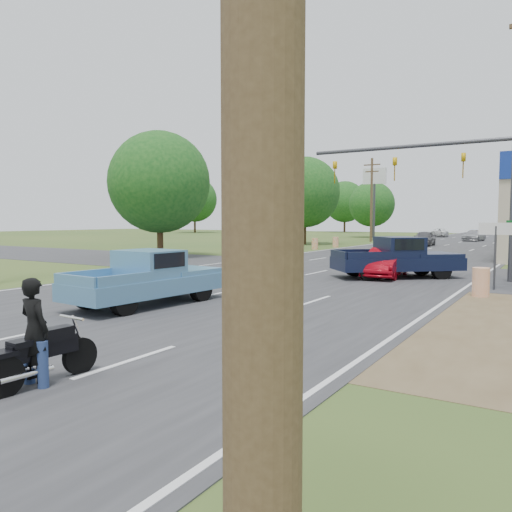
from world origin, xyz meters
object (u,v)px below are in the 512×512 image
Objects in this scene: red_convertible at (386,263)px; blue_pickup at (150,277)px; navy_pickup at (399,257)px; rider at (35,336)px; distant_car_silver at (474,236)px; motorcycle at (33,359)px; distant_car_white at (440,233)px; distant_car_grey at (424,238)px.

blue_pickup reaches higher than red_convertible.
red_convertible is at bearing -114.30° from navy_pickup.
navy_pickup is (0.69, 17.83, 0.12)m from rider.
blue_pickup is 12.13m from navy_pickup.
rider is 0.31× the size of blue_pickup.
blue_pickup reaches higher than distant_car_silver.
distant_car_white reaches higher than motorcycle.
distant_car_grey is at bearing -80.83° from rider.
navy_pickup is 29.71m from distant_car_grey.
motorcycle is at bearing -95.05° from red_convertible.
red_convertible is 0.91× the size of distant_car_grey.
rider is 0.34× the size of distant_car_silver.
navy_pickup is at bearing -78.80° from distant_car_silver.
blue_pickup reaches higher than distant_car_grey.
rider is at bearing 91.99° from distant_car_white.
blue_pickup is at bearing -56.60° from rider.
motorcycle is at bearing 91.99° from distant_car_white.
distant_car_grey is (-5.17, 29.32, 0.09)m from red_convertible.
distant_car_grey is (-1.18, 40.40, -0.10)m from blue_pickup.
red_convertible is at bearing 94.25° from distant_car_white.
distant_car_white is (-5.38, 68.39, -0.20)m from blue_pickup.
distant_car_silver is 0.99× the size of distant_car_white.
distant_car_white is (-6.73, 13.15, -0.03)m from distant_car_silver.
rider is at bearing -43.26° from navy_pickup.
motorcycle is 0.42× the size of distant_car_white.
red_convertible is 0.77× the size of blue_pickup.
blue_pickup is at bearing -84.35° from distant_car_silver.
motorcycle is (-0.14, -17.71, -0.21)m from red_convertible.
navy_pickup reaches higher than rider.
motorcycle is 0.38× the size of blue_pickup.
distant_car_silver is (-2.50, 61.83, -0.13)m from rider.
red_convertible is 0.85× the size of distant_car_silver.
rider is at bearing -80.63° from distant_car_silver.
distant_car_white is at bearing 148.81° from navy_pickup.
motorcycle is at bearing -87.00° from distant_car_grey.
blue_pickup is at bearing 123.22° from motorcycle.
red_convertible is at bearing 74.87° from blue_pickup.
distant_car_grey is 0.93× the size of distant_car_white.
navy_pickup is 1.27× the size of distant_car_grey.
navy_pickup is at bearing 12.13° from red_convertible.
navy_pickup reaches higher than distant_car_grey.
rider is 7.63m from blue_pickup.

